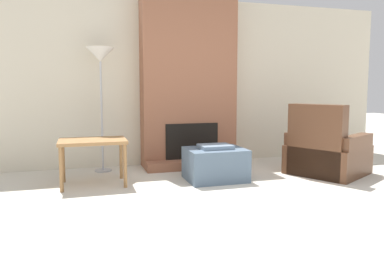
# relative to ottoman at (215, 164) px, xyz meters

# --- Properties ---
(ground_plane) EXTENTS (24.00, 24.00, 0.00)m
(ground_plane) POSITION_rel_ottoman_xyz_m (-0.06, -1.69, -0.22)
(ground_plane) COLOR beige
(wall_back) EXTENTS (7.06, 0.06, 2.60)m
(wall_back) POSITION_rel_ottoman_xyz_m (-0.06, 1.28, 1.08)
(wall_back) COLOR beige
(wall_back) RESTS_ON ground_plane
(fireplace) EXTENTS (1.46, 0.65, 2.60)m
(fireplace) POSITION_rel_ottoman_xyz_m (-0.06, 1.05, 1.04)
(fireplace) COLOR #935B42
(fireplace) RESTS_ON ground_plane
(ottoman) EXTENTS (0.75, 0.60, 0.47)m
(ottoman) POSITION_rel_ottoman_xyz_m (0.00, 0.00, 0.00)
(ottoman) COLOR slate
(ottoman) RESTS_ON ground_plane
(armchair) EXTENTS (1.24, 1.24, 0.99)m
(armchair) POSITION_rel_ottoman_xyz_m (1.58, -0.13, 0.07)
(armchair) COLOR brown
(armchair) RESTS_ON ground_plane
(side_table) EXTENTS (0.81, 0.56, 0.57)m
(side_table) POSITION_rel_ottoman_xyz_m (-1.54, 0.19, 0.28)
(side_table) COLOR #9E7042
(side_table) RESTS_ON ground_plane
(floor_lamp_left) EXTENTS (0.39, 0.39, 1.77)m
(floor_lamp_left) POSITION_rel_ottoman_xyz_m (-1.38, 0.96, 1.37)
(floor_lamp_left) COLOR #ADADB2
(floor_lamp_left) RESTS_ON ground_plane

